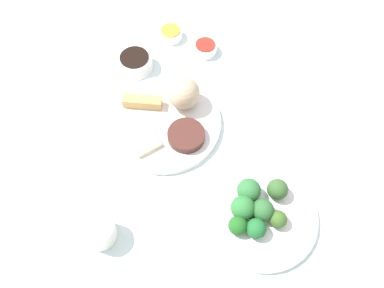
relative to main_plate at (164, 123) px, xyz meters
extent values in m
cube|color=white|center=(0.04, -0.02, -0.02)|extent=(2.20, 2.20, 0.02)
cylinder|color=white|center=(0.00, 0.00, 0.00)|extent=(0.28, 0.28, 0.02)
sphere|color=tan|center=(0.00, 0.07, 0.05)|extent=(0.08, 0.08, 0.08)
cube|color=tan|center=(-0.07, 0.00, 0.02)|extent=(0.09, 0.08, 0.03)
cube|color=beige|center=(0.00, -0.07, 0.01)|extent=(0.09, 0.08, 0.01)
cylinder|color=#4A241E|center=(0.07, 0.00, 0.02)|extent=(0.09, 0.09, 0.02)
cylinder|color=white|center=(0.32, -0.03, 0.00)|extent=(0.24, 0.24, 0.01)
sphere|color=#2E6330|center=(0.32, -0.03, 0.03)|extent=(0.05, 0.05, 0.05)
sphere|color=#3B6025|center=(0.35, -0.03, 0.02)|extent=(0.04, 0.04, 0.04)
sphere|color=#1F662E|center=(0.33, -0.07, 0.03)|extent=(0.04, 0.04, 0.04)
sphere|color=#355C2B|center=(0.31, 0.03, 0.03)|extent=(0.05, 0.05, 0.05)
sphere|color=#2D7435|center=(0.28, -0.06, 0.03)|extent=(0.05, 0.05, 0.05)
sphere|color=#306F37|center=(0.27, -0.01, 0.03)|extent=(0.05, 0.05, 0.05)
sphere|color=#1E5F1E|center=(0.30, -0.09, 0.03)|extent=(0.04, 0.04, 0.04)
cylinder|color=white|center=(-0.18, 0.08, 0.01)|extent=(0.09, 0.09, 0.04)
cylinder|color=black|center=(-0.18, 0.08, 0.03)|extent=(0.08, 0.08, 0.00)
cylinder|color=white|center=(-0.08, 0.25, 0.00)|extent=(0.07, 0.07, 0.03)
cylinder|color=red|center=(-0.08, 0.25, 0.02)|extent=(0.05, 0.05, 0.00)
cylinder|color=white|center=(-0.19, 0.23, 0.00)|extent=(0.07, 0.07, 0.03)
cylinder|color=gold|center=(-0.19, 0.23, 0.02)|extent=(0.05, 0.05, 0.00)
cylinder|color=white|center=(0.09, -0.29, 0.02)|extent=(0.07, 0.07, 0.06)
camera|label=1|loc=(0.38, -0.32, 0.76)|focal=34.33mm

